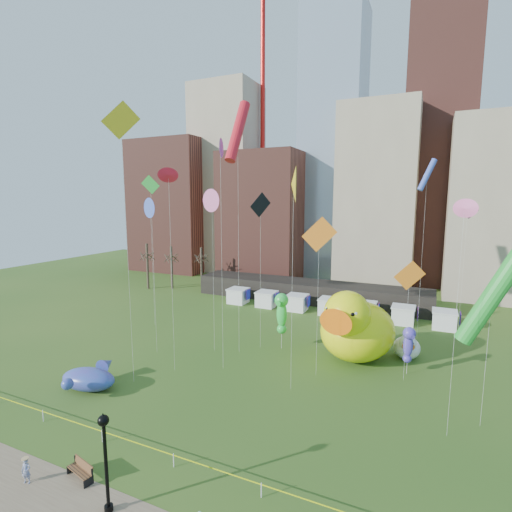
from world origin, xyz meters
The scene contains 30 objects.
ground centered at (0.00, 0.00, 0.00)m, with size 160.00×160.00×0.00m, color #285019.
skyline centered at (2.25, 61.06, 21.44)m, with size 101.00×23.00×68.00m.
crane_left centered at (-21.11, 64.00, 46.90)m, with size 23.00×1.00×76.00m.
pavilion centered at (-4.00, 42.00, 1.60)m, with size 38.00×6.00×3.20m, color black.
vendor_tents centered at (1.02, 36.00, 1.11)m, with size 33.24×2.80×2.40m.
bare_trees centered at (-30.17, 40.54, 4.01)m, with size 8.44×6.44×8.50m.
caution_tape centered at (0.00, 0.00, 0.68)m, with size 50.00×0.06×0.90m.
big_duck centered at (7.28, 21.02, 3.58)m, with size 9.17×10.91×7.80m.
small_duck centered at (12.18, 23.79, 1.32)m, with size 3.10×3.90×2.88m.
seahorse_green centered at (-0.78, 20.88, 4.48)m, with size 1.61×2.00×6.39m.
seahorse_purple centered at (12.44, 19.88, 3.24)m, with size 1.54×1.73×4.71m.
whale_inflatable centered at (-12.87, 5.21, 1.01)m, with size 5.37×6.44×2.20m.
park_bench centered at (-4.45, -3.10, 0.56)m, with size 2.10×1.08×1.03m.
lamppost centered at (-1.08, -4.28, 3.47)m, with size 0.59×0.59×5.68m.
woman centered at (-7.04, -4.74, 0.78)m, with size 0.55×0.36×1.51m, color white.
kite_0 centered at (-8.33, 11.39, 18.66)m, with size 0.81×1.27×19.49m.
kite_1 centered at (-7.34, 17.33, 16.47)m, with size 2.23×1.51×17.70m.
kite_2 centered at (17.51, 33.68, 15.16)m, with size 2.33×0.35×16.69m.
kite_3 centered at (-12.83, 14.27, 17.42)m, with size 1.86×0.66×19.09m.
kite_4 centered at (-10.22, 7.76, 22.68)m, with size 1.98×2.55×24.72m.
kite_5 centered at (-19.07, 21.58, 15.51)m, with size 2.40×1.58×16.82m.
kite_6 centered at (4.56, 16.21, 13.32)m, with size 3.23×0.40×15.09m.
kite_7 centered at (-4.18, 13.68, 21.16)m, with size 0.83×1.71×22.12m.
kite_8 centered at (-4.60, 17.99, 23.36)m, with size 1.56×3.87×26.57m.
kite_9 centered at (15.66, 10.72, 15.90)m, with size 1.05×0.93×16.66m.
kite_10 centered at (-3.08, 20.27, 15.73)m, with size 1.40×2.33×17.37m.
kite_11 centered at (17.95, 13.09, 9.83)m, with size 4.40×1.34×13.56m.
kite_12 centered at (3.31, 12.53, 17.80)m, with size 1.29×2.98×19.32m.
kite_13 centered at (13.02, 27.61, 19.15)m, with size 2.01×1.60×20.91m.
kite_14 centered at (12.26, 18.40, 9.80)m, with size 2.63×0.66×11.26m.
Camera 1 is at (13.81, -17.77, 16.61)m, focal length 27.00 mm.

